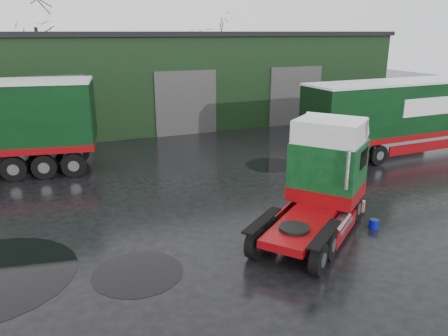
% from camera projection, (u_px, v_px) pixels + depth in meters
% --- Properties ---
extents(ground, '(100.00, 100.00, 0.00)m').
position_uv_depth(ground, '(261.00, 224.00, 14.98)').
color(ground, black).
extents(warehouse, '(32.40, 12.40, 6.30)m').
position_uv_depth(warehouse, '(160.00, 76.00, 32.34)').
color(warehouse, black).
rests_on(warehouse, ground).
extents(hero_tractor, '(6.13, 5.49, 3.62)m').
position_uv_depth(hero_tractor, '(312.00, 184.00, 13.46)').
color(hero_tractor, '#0C3E19').
rests_on(hero_tractor, ground).
extents(lorry_right, '(15.09, 2.93, 3.95)m').
position_uv_depth(lorry_right, '(405.00, 118.00, 22.94)').
color(lorry_right, silver).
rests_on(lorry_right, ground).
extents(wash_bucket, '(0.41, 0.41, 0.30)m').
position_uv_depth(wash_bucket, '(374.00, 224.00, 14.61)').
color(wash_bucket, '#070BAC').
rests_on(wash_bucket, ground).
extents(tree_back_a, '(4.40, 4.40, 9.50)m').
position_uv_depth(tree_back_a, '(38.00, 50.00, 37.63)').
color(tree_back_a, black).
rests_on(tree_back_a, ground).
extents(tree_back_b, '(4.40, 4.40, 7.50)m').
position_uv_depth(tree_back_b, '(211.00, 58.00, 43.93)').
color(tree_back_b, black).
rests_on(tree_back_b, ground).
extents(puddle_0, '(2.49, 2.49, 0.01)m').
position_uv_depth(puddle_0, '(138.00, 273.00, 11.92)').
color(puddle_0, black).
rests_on(puddle_0, ground).
extents(puddle_1, '(2.45, 2.45, 0.01)m').
position_uv_depth(puddle_1, '(270.00, 165.00, 21.57)').
color(puddle_1, black).
rests_on(puddle_1, ground).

